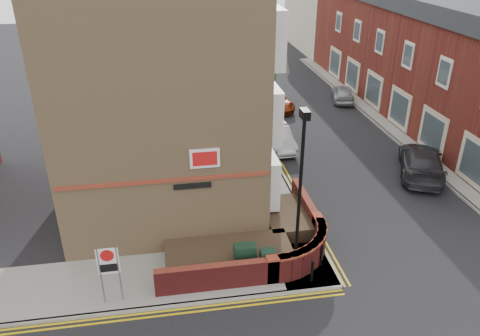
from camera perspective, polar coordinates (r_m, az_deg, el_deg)
name	(u,v)px	position (r m, az deg, el deg)	size (l,w,h in m)	color
ground	(260,297)	(17.03, 2.40, -15.44)	(120.00, 120.00, 0.00)	black
pavement_corner	(158,279)	(17.91, -9.94, -13.14)	(13.00, 3.00, 0.12)	gray
pavement_main	(241,126)	(30.89, 0.07, 5.14)	(2.00, 32.00, 0.12)	gray
pavement_far	(419,133)	(31.92, 20.94, 4.04)	(4.00, 40.00, 0.12)	gray
kerb_side	(159,307)	(16.78, -9.88, -16.40)	(13.00, 0.15, 0.12)	gray
kerb_main_near	(255,125)	(31.06, 1.89, 5.25)	(0.15, 32.00, 0.12)	gray
kerb_main_far	(389,135)	(30.98, 17.72, 3.89)	(0.15, 40.00, 0.12)	gray
yellow_lines_side	(159,314)	(16.64, -9.86, -17.12)	(13.00, 0.28, 0.01)	gold
yellow_lines_main	(259,126)	(31.13, 2.35, 5.18)	(0.28, 32.00, 0.01)	gold
corner_building	(161,67)	(20.98, -9.62, 12.01)	(8.95, 10.40, 13.60)	tan
garden_wall	(247,254)	(18.92, 0.86, -10.43)	(6.80, 6.00, 1.20)	maroon
lamppost	(300,194)	(16.35, 7.29, -3.14)	(0.25, 0.50, 6.30)	black
utility_cabinet_large	(245,259)	(17.50, 0.60, -10.99)	(0.80, 0.45, 1.20)	black
utility_cabinet_small	(268,263)	(17.43, 3.42, -11.43)	(0.55, 0.40, 1.10)	black
bollard_near	(312,271)	(17.39, 8.79, -12.28)	(0.11, 0.11, 0.90)	black
bollard_far	(321,256)	(18.15, 9.86, -10.47)	(0.11, 0.11, 0.90)	black
zone_sign	(109,266)	(16.29, -15.72, -11.38)	(0.72, 0.07, 2.20)	slate
far_terrace	(420,55)	(34.82, 21.06, 12.76)	(5.40, 30.40, 8.00)	maroon
far_terrace_cream	(321,10)	(53.71, 9.90, 18.47)	(5.40, 12.40, 8.00)	beige
tree_near	(246,63)	(27.63, 0.76, 12.64)	(3.64, 3.65, 6.70)	#382B1E
tree_mid	(227,29)	(35.25, -1.62, 16.54)	(4.03, 4.03, 7.42)	#382B1E
tree_far	(214,16)	(43.13, -3.17, 18.01)	(3.81, 3.81, 7.00)	#382B1E
traffic_light_assembly	(227,53)	(38.66, -1.60, 13.80)	(0.20, 0.16, 4.20)	black
silver_car_near	(277,137)	(27.70, 4.58, 3.77)	(1.40, 4.01, 1.32)	#ABACB3
red_car_main	(274,100)	(34.23, 4.18, 8.22)	(2.00, 4.34, 1.21)	maroon
grey_car_far	(421,161)	(26.23, 21.24, 0.75)	(2.07, 5.09, 1.48)	#28292D
silver_car_far	(343,93)	(36.55, 12.42, 8.89)	(1.44, 3.58, 1.22)	#919598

